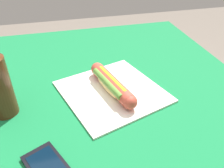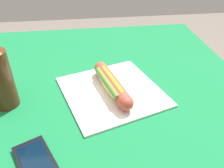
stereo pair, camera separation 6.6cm
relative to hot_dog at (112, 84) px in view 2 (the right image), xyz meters
name	(u,v)px [view 2 (the right image)]	position (x,y,z in m)	size (l,w,h in m)	color
dining_table	(100,140)	(-0.07, 0.04, -0.16)	(1.18, 0.96, 0.78)	brown
paper_wrapper	(112,91)	(0.00, 0.00, -0.03)	(0.28, 0.27, 0.01)	silver
hot_dog	(112,84)	(0.00, 0.00, 0.00)	(0.23, 0.10, 0.05)	#E5BC75
cell_phone	(38,165)	(-0.24, 0.19, -0.02)	(0.16, 0.13, 0.01)	black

